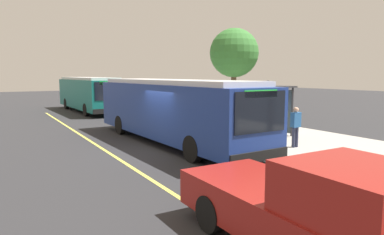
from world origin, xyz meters
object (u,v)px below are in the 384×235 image
at_px(route_sign_post, 267,105).
at_px(pickup_truck, 316,213).
at_px(transit_bus_second, 89,93).
at_px(pedestrian_commuter, 296,124).
at_px(waiting_bench, 264,123).
at_px(transit_bus_main, 172,108).

bearing_deg(route_sign_post, pickup_truck, -37.06).
bearing_deg(transit_bus_second, pedestrian_commuter, 9.79).
xyz_separation_m(waiting_bench, pedestrian_commuter, (3.53, -1.50, 0.48)).
distance_m(waiting_bench, pedestrian_commuter, 3.86).
bearing_deg(route_sign_post, pedestrian_commuter, 71.99).
xyz_separation_m(transit_bus_second, pedestrian_commuter, (20.14, 3.47, -0.50)).
bearing_deg(transit_bus_main, route_sign_post, 32.80).
xyz_separation_m(transit_bus_main, route_sign_post, (3.76, 2.43, 0.34)).
bearing_deg(pickup_truck, transit_bus_second, 173.80).
distance_m(transit_bus_second, pedestrian_commuter, 20.44).
xyz_separation_m(transit_bus_main, pedestrian_commuter, (4.16, 3.66, -0.50)).
bearing_deg(transit_bus_main, waiting_bench, 82.95).
height_order(pickup_truck, waiting_bench, pickup_truck).
bearing_deg(route_sign_post, waiting_bench, 138.86).
distance_m(pickup_truck, pedestrian_commuter, 9.01).
xyz_separation_m(transit_bus_second, pickup_truck, (26.52, -2.88, -0.76)).
relative_size(pickup_truck, route_sign_post, 1.93).
height_order(transit_bus_second, pickup_truck, transit_bus_second).
relative_size(transit_bus_second, pickup_truck, 2.01).
height_order(waiting_bench, route_sign_post, route_sign_post).
bearing_deg(transit_bus_second, route_sign_post, 6.48).
height_order(transit_bus_second, waiting_bench, transit_bus_second).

